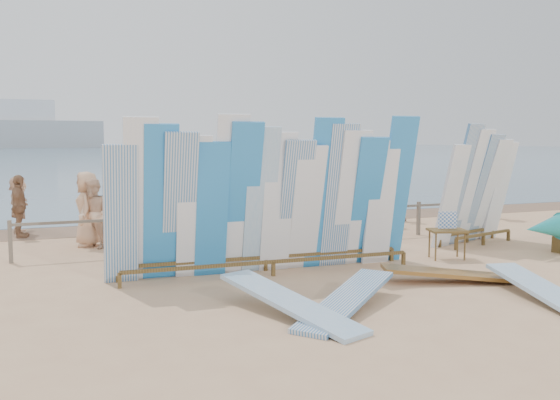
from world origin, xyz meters
name	(u,v)px	position (x,y,z in m)	size (l,w,h in m)	color
ground	(335,270)	(0.00, 0.00, 0.00)	(160.00, 160.00, 0.00)	tan
ocean	(74,151)	(0.00, 128.00, 0.00)	(320.00, 240.00, 0.02)	slate
wet_sand_strip	(231,222)	(0.00, 7.20, 0.00)	(40.00, 2.60, 0.01)	brown
distant_ship	(23,130)	(-12.00, 180.00, 5.31)	(45.00, 8.00, 14.00)	#999EA3
fence	(280,219)	(0.00, 3.00, 0.63)	(12.08, 0.08, 0.90)	#736757
main_surfboard_rack	(269,203)	(-1.31, 0.17, 1.36)	(6.09, 1.00, 3.03)	brown
side_surfboard_rack	(476,191)	(4.51, 1.34, 1.31)	(2.63, 1.31, 2.93)	brown
vendor_table	(447,243)	(2.72, 0.08, 0.34)	(0.89, 0.74, 1.03)	brown
flat_board_c	(457,282)	(1.59, -1.74, 0.00)	(0.56, 2.70, 0.07)	#8F5F27
flat_board_e	(346,311)	(-1.12, -2.62, 0.00)	(0.56, 2.70, 0.07)	silver
flat_board_b	(546,302)	(2.05, -3.33, 0.00)	(0.56, 2.70, 0.07)	#86B3D6
flat_board_a	(290,317)	(-2.02, -2.57, 0.00)	(0.56, 2.70, 0.07)	#86B3D6
beach_chair_left	(289,229)	(0.57, 3.82, 0.24)	(0.66, 0.68, 0.83)	red
beach_chair_right	(334,227)	(1.77, 3.62, 0.26)	(0.61, 0.63, 0.88)	red
stroller	(346,216)	(2.39, 4.09, 0.46)	(0.87, 0.99, 1.14)	red
beachgoer_4	(189,209)	(-1.88, 4.57, 0.79)	(0.92, 0.40, 1.57)	#8C6042
beachgoer_0	(87,209)	(-4.37, 4.49, 0.90)	(0.88, 0.42, 1.80)	tan
beachgoer_7	(309,196)	(2.26, 6.30, 0.81)	(0.59, 0.32, 1.61)	#8C6042
beachgoer_extra_1	(19,206)	(-5.96, 6.41, 0.82)	(0.97, 0.42, 1.65)	#8C6042
beachgoer_10	(400,197)	(5.00, 5.47, 0.77)	(0.90, 0.39, 1.53)	#8C6042
beachgoer_extra_0	(489,191)	(8.06, 5.02, 0.90)	(1.16, 0.48, 1.79)	tan
beachgoer_6	(373,195)	(3.74, 4.99, 0.91)	(0.89, 0.42, 1.82)	tan
beachgoer_11	(19,205)	(-6.01, 7.26, 0.78)	(1.46, 0.47, 1.57)	beige
beachgoer_2	(94,214)	(-4.26, 4.12, 0.83)	(0.80, 0.39, 1.65)	beige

